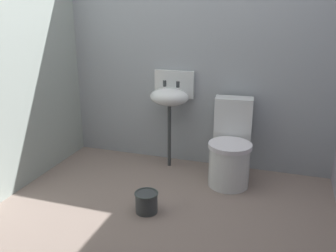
{
  "coord_description": "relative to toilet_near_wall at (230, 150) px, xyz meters",
  "views": [
    {
      "loc": [
        0.86,
        -2.31,
        1.61
      ],
      "look_at": [
        0.0,
        0.31,
        0.7
      ],
      "focal_mm": 38.79,
      "sensor_mm": 36.0,
      "label": 1
    }
  ],
  "objects": [
    {
      "name": "toilet_near_wall",
      "position": [
        0.0,
        0.0,
        0.0
      ],
      "size": [
        0.43,
        0.62,
        0.78
      ],
      "rotation": [
        0.0,
        0.0,
        3.22
      ],
      "color": "white",
      "rests_on": "ground"
    },
    {
      "name": "ground_plane",
      "position": [
        -0.43,
        -0.9,
        -0.36
      ],
      "size": [
        3.16,
        2.9,
        0.08
      ],
      "primitive_type": "cube",
      "color": "gray"
    },
    {
      "name": "bucket",
      "position": [
        -0.55,
        -0.77,
        -0.23
      ],
      "size": [
        0.2,
        0.2,
        0.18
      ],
      "color": "#373C3E",
      "rests_on": "ground"
    },
    {
      "name": "sink",
      "position": [
        -0.66,
        0.19,
        0.43
      ],
      "size": [
        0.42,
        0.35,
        0.99
      ],
      "color": "#373C3E",
      "rests_on": "ground"
    },
    {
      "name": "wall_back",
      "position": [
        -0.43,
        0.4,
        0.8
      ],
      "size": [
        3.16,
        0.1,
        2.25
      ],
      "primitive_type": "cube",
      "color": "#99A1A7",
      "rests_on": "ground"
    }
  ]
}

